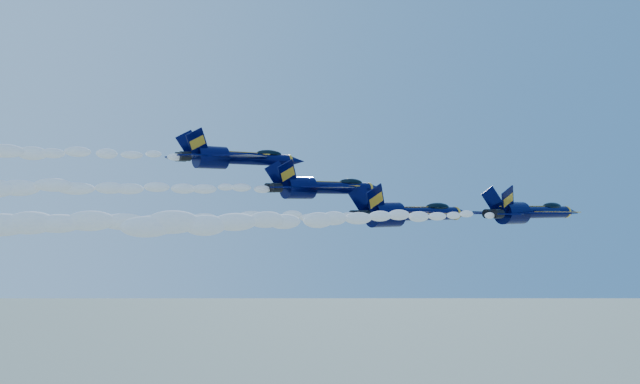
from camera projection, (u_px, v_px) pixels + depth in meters
jet_lead at (530, 212)px, 72.06m from camera, size 16.33×13.39×6.07m
smoke_trail_jet_lead at (344, 218)px, 56.29m from camera, size 40.51×1.82×1.64m
jet_second at (409, 213)px, 74.69m from camera, size 18.98×15.57×7.05m
smoke_trail_jet_second at (187, 220)px, 58.26m from camera, size 40.51×2.12×1.90m
jet_third at (322, 187)px, 76.21m from camera, size 17.41×14.28×6.47m
smoke_trail_jet_third at (89, 187)px, 60.17m from camera, size 40.51×1.94×1.75m
jet_fourth at (237, 158)px, 76.26m from camera, size 17.62×14.45×6.55m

